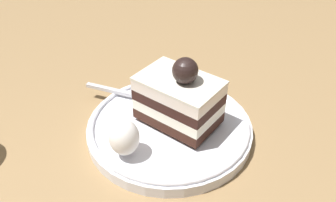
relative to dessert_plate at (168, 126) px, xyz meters
The scene contains 5 objects.
ground_plane 0.01m from the dessert_plate, 169.32° to the left, with size 2.40×2.40×0.00m, color olive.
dessert_plate is the anchor object (origin of this frame).
cake_slice 0.04m from the dessert_plate, 106.50° to the left, with size 0.11×0.11×0.09m.
whipped_cream_dollop 0.08m from the dessert_plate, 38.28° to the right, with size 0.03×0.03×0.04m, color white.
fork 0.08m from the dessert_plate, 131.59° to the right, with size 0.05×0.12×0.00m.
Camera 1 is at (0.33, 0.02, 0.29)m, focal length 36.58 mm.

